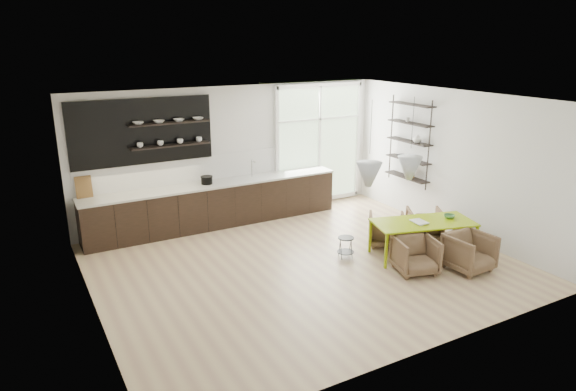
% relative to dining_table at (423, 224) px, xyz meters
% --- Properties ---
extents(room, '(7.02, 6.01, 2.91)m').
position_rel_dining_table_xyz_m(room, '(-1.52, 1.79, 0.84)').
color(room, '#D5BA89').
rests_on(room, ground).
extents(kitchen_run, '(5.54, 0.69, 2.75)m').
position_rel_dining_table_xyz_m(kitchen_run, '(-2.79, 3.38, -0.02)').
color(kitchen_run, black).
rests_on(kitchen_run, ground).
extents(right_shelving, '(0.26, 1.22, 1.90)m').
position_rel_dining_table_xyz_m(right_shelving, '(1.26, 1.86, 1.03)').
color(right_shelving, black).
rests_on(right_shelving, ground).
extents(dining_table, '(1.98, 1.29, 0.66)m').
position_rel_dining_table_xyz_m(dining_table, '(0.00, 0.00, 0.00)').
color(dining_table, '#8FB006').
rests_on(dining_table, ground).
extents(armchair_back_left, '(0.93, 0.94, 0.62)m').
position_rel_dining_table_xyz_m(armchair_back_left, '(-0.22, 0.74, -0.31)').
color(armchair_back_left, brown).
rests_on(armchair_back_left, ground).
extents(armchair_back_right, '(0.89, 0.90, 0.61)m').
position_rel_dining_table_xyz_m(armchair_back_right, '(0.66, 0.63, -0.32)').
color(armchair_back_right, brown).
rests_on(armchair_back_right, ground).
extents(armchair_front_left, '(0.83, 0.84, 0.62)m').
position_rel_dining_table_xyz_m(armchair_front_left, '(-0.59, -0.47, -0.31)').
color(armchair_front_left, brown).
rests_on(armchair_front_left, ground).
extents(armchair_front_right, '(0.74, 0.76, 0.66)m').
position_rel_dining_table_xyz_m(armchair_front_right, '(0.28, -0.85, -0.29)').
color(armchair_front_right, brown).
rests_on(armchair_front_right, ground).
extents(wire_stool, '(0.31, 0.31, 0.39)m').
position_rel_dining_table_xyz_m(wire_stool, '(-1.27, 0.61, -0.37)').
color(wire_stool, black).
rests_on(wire_stool, ground).
extents(table_book, '(0.26, 0.33, 0.03)m').
position_rel_dining_table_xyz_m(table_book, '(-0.22, 0.01, 0.06)').
color(table_book, white).
rests_on(table_book, dining_table).
extents(table_bowl, '(0.27, 0.27, 0.06)m').
position_rel_dining_table_xyz_m(table_bowl, '(0.56, -0.08, 0.08)').
color(table_bowl, '#4D874C').
rests_on(table_bowl, dining_table).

